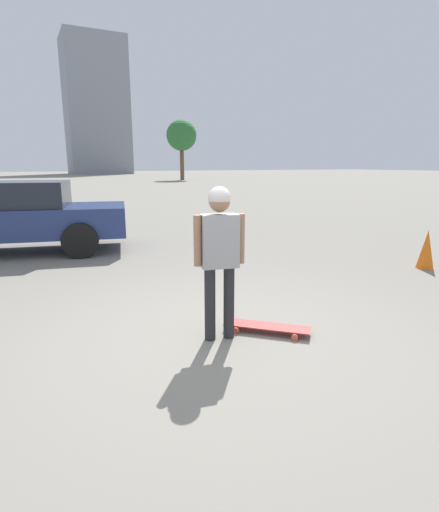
{
  "coord_description": "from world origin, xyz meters",
  "views": [
    {
      "loc": [
        -1.77,
        -3.54,
        1.81
      ],
      "look_at": [
        0.0,
        0.0,
        0.9
      ],
      "focal_mm": 28.0,
      "sensor_mm": 36.0,
      "label": 1
    }
  ],
  "objects": [
    {
      "name": "person",
      "position": [
        0.0,
        0.0,
        1.0
      ],
      "size": [
        0.52,
        0.27,
        1.6
      ],
      "rotation": [
        0.0,
        0.0,
        -0.2
      ],
      "color": "#262628",
      "rests_on": "ground_plane"
    },
    {
      "name": "traffic_cone",
      "position": [
        4.61,
        1.0,
        0.34
      ],
      "size": [
        0.3,
        0.3,
        0.69
      ],
      "color": "orange",
      "rests_on": "ground_plane"
    },
    {
      "name": "tree_distant",
      "position": [
        15.87,
        41.5,
        5.04
      ],
      "size": [
        3.51,
        3.51,
        6.86
      ],
      "color": "brown",
      "rests_on": "ground_plane"
    },
    {
      "name": "ground_plane",
      "position": [
        0.0,
        0.0,
        0.0
      ],
      "size": [
        220.0,
        220.0,
        0.0
      ],
      "primitive_type": "plane",
      "color": "gray"
    },
    {
      "name": "skateboard",
      "position": [
        0.53,
        -0.1,
        0.07
      ],
      "size": [
        0.84,
        0.8,
        0.08
      ],
      "rotation": [
        0.0,
        0.0,
        2.39
      ],
      "color": "#A5332D",
      "rests_on": "ground_plane"
    },
    {
      "name": "car_parked_near",
      "position": [
        -1.96,
        5.73,
        0.77
      ],
      "size": [
        4.93,
        2.71,
        1.47
      ],
      "rotation": [
        0.0,
        0.0,
        2.91
      ],
      "color": "navy",
      "rests_on": "ground_plane"
    },
    {
      "name": "building_block_distant",
      "position": [
        13.27,
        79.04,
        12.43
      ],
      "size": [
        11.1,
        9.23,
        24.85
      ],
      "color": "gray",
      "rests_on": "ground_plane"
    }
  ]
}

